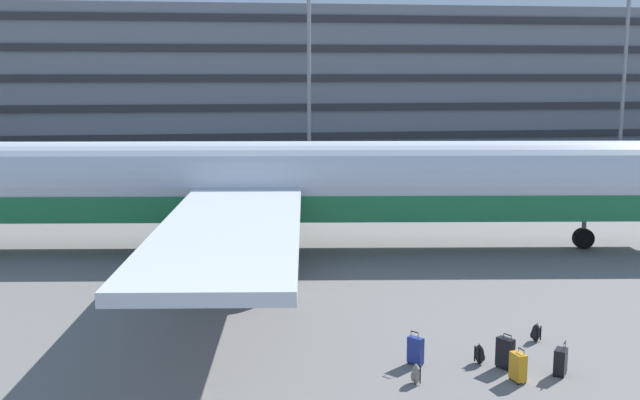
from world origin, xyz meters
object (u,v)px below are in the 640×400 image
at_px(backpack_laid_flat, 480,355).
at_px(airliner, 263,185).
at_px(suitcase_upright, 416,350).
at_px(backpack_black, 416,374).
at_px(suitcase_teal, 561,361).
at_px(suitcase_orange, 505,353).
at_px(suitcase_large, 518,367).
at_px(backpack_small, 536,333).

bearing_deg(backpack_laid_flat, airliner, 108.60).
bearing_deg(suitcase_upright, backpack_black, -104.59).
height_order(suitcase_teal, backpack_laid_flat, suitcase_teal).
bearing_deg(backpack_laid_flat, suitcase_orange, -39.12).
bearing_deg(suitcase_orange, suitcase_large, -90.08).
xyz_separation_m(airliner, backpack_small, (6.95, -12.72, -2.60)).
height_order(suitcase_upright, suitcase_orange, suitcase_upright).
bearing_deg(suitcase_orange, backpack_black, -166.12).
distance_m(airliner, backpack_small, 14.73).
xyz_separation_m(suitcase_upright, backpack_black, (-0.32, -1.24, -0.16)).
bearing_deg(suitcase_orange, airliner, 109.95).
bearing_deg(suitcase_orange, backpack_laid_flat, 140.88).
bearing_deg(airliner, backpack_black, -79.86).
bearing_deg(suitcase_orange, suitcase_teal, -26.97).
bearing_deg(backpack_laid_flat, backpack_small, 33.42).
relative_size(suitcase_upright, backpack_small, 1.66).
relative_size(suitcase_upright, suitcase_large, 1.09).
bearing_deg(backpack_laid_flat, suitcase_teal, -30.98).
bearing_deg(suitcase_teal, backpack_black, -179.91).
distance_m(suitcase_orange, backpack_black, 2.66).
xyz_separation_m(suitcase_teal, backpack_laid_flat, (-1.77, 1.06, -0.13)).
bearing_deg(airliner, suitcase_upright, -77.72).
distance_m(airliner, backpack_laid_flat, 15.17).
distance_m(airliner, suitcase_teal, 16.75).
height_order(suitcase_teal, backpack_black, suitcase_teal).
bearing_deg(suitcase_upright, suitcase_large, -33.21).
relative_size(airliner, suitcase_teal, 45.51).
xyz_separation_m(suitcase_large, suitcase_orange, (0.00, 0.87, 0.04)).
bearing_deg(backpack_small, suitcase_upright, -161.95).
height_order(airliner, backpack_laid_flat, airliner).
distance_m(suitcase_teal, suitcase_upright, 3.70).
xyz_separation_m(suitcase_orange, backpack_laid_flat, (-0.53, 0.43, -0.19)).
xyz_separation_m(suitcase_upright, suitcase_orange, (2.25, -0.60, 0.04)).
height_order(suitcase_orange, backpack_small, suitcase_orange).
bearing_deg(suitcase_upright, suitcase_teal, -19.42).
xyz_separation_m(airliner, backpack_black, (2.72, -15.23, -2.60)).
relative_size(suitcase_upright, suitcase_orange, 1.01).
bearing_deg(backpack_black, backpack_laid_flat, 27.61).
bearing_deg(suitcase_teal, suitcase_large, -168.92).
distance_m(suitcase_teal, backpack_laid_flat, 2.07).
xyz_separation_m(suitcase_upright, backpack_laid_flat, (1.72, -0.17, -0.15)).
height_order(airliner, backpack_black, airliner).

